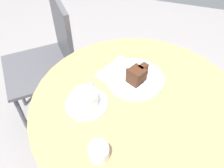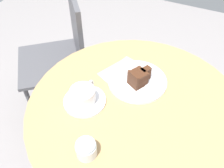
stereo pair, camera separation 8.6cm
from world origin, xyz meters
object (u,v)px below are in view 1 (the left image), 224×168
(fork, at_px, (145,85))
(cake_plate, at_px, (135,78))
(saucer, at_px, (87,104))
(napkin, at_px, (124,73))
(coffee_cup, at_px, (85,98))
(cafe_chair, at_px, (50,56))
(cake_slice, at_px, (137,75))
(teaspoon, at_px, (92,113))
(sugar_pot, at_px, (99,151))

(fork, bearing_deg, cake_plate, -130.37)
(saucer, relative_size, napkin, 0.70)
(coffee_cup, bearing_deg, napkin, -23.46)
(coffee_cup, bearing_deg, saucer, -8.32)
(coffee_cup, relative_size, cafe_chair, 0.14)
(cake_slice, distance_m, napkin, 0.08)
(teaspoon, relative_size, napkin, 0.48)
(coffee_cup, xyz_separation_m, teaspoon, (-0.03, -0.03, -0.03))
(saucer, height_order, sugar_pot, sugar_pot)
(napkin, relative_size, sugar_pot, 3.45)
(fork, bearing_deg, cafe_chair, -120.19)
(coffee_cup, height_order, cake_slice, cake_slice)
(fork, relative_size, napkin, 0.67)
(cake_slice, distance_m, sugar_pot, 0.33)
(napkin, bearing_deg, cake_plate, -110.78)
(napkin, xyz_separation_m, cafe_chair, (0.22, 0.49, -0.21))
(cake_plate, xyz_separation_m, cafe_chair, (0.24, 0.54, -0.21))
(coffee_cup, height_order, fork, coffee_cup)
(saucer, distance_m, fork, 0.23)
(saucer, xyz_separation_m, cake_plate, (0.17, -0.14, 0.00))
(sugar_pot, bearing_deg, cake_plate, -4.84)
(saucer, xyz_separation_m, cafe_chair, (0.42, 0.40, -0.21))
(coffee_cup, bearing_deg, cake_slice, -41.98)
(coffee_cup, distance_m, cake_slice, 0.22)
(cake_plate, relative_size, fork, 1.54)
(cake_plate, distance_m, cake_slice, 0.04)
(cake_plate, relative_size, napkin, 1.04)
(fork, distance_m, cafe_chair, 0.68)
(cake_slice, bearing_deg, teaspoon, 149.91)
(saucer, distance_m, teaspoon, 0.05)
(cake_plate, bearing_deg, teaspoon, 153.79)
(cake_plate, xyz_separation_m, fork, (-0.03, -0.04, 0.01))
(coffee_cup, bearing_deg, cake_plate, -37.59)
(teaspoon, distance_m, sugar_pot, 0.16)
(saucer, distance_m, coffee_cup, 0.04)
(napkin, bearing_deg, saucer, 156.22)
(teaspoon, bearing_deg, cake_slice, 169.10)
(coffee_cup, distance_m, sugar_pot, 0.20)
(coffee_cup, relative_size, sugar_pot, 1.87)
(cake_slice, height_order, cafe_chair, cafe_chair)
(saucer, relative_size, fork, 1.03)
(napkin, height_order, cafe_chair, cafe_chair)
(teaspoon, height_order, sugar_pot, sugar_pot)
(coffee_cup, bearing_deg, teaspoon, -133.76)
(cake_slice, relative_size, cafe_chair, 0.11)
(cake_slice, relative_size, fork, 0.64)
(teaspoon, distance_m, cake_slice, 0.23)
(napkin, bearing_deg, sugar_pot, -176.61)
(cake_plate, bearing_deg, coffee_cup, 142.41)
(coffee_cup, height_order, napkin, coffee_cup)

